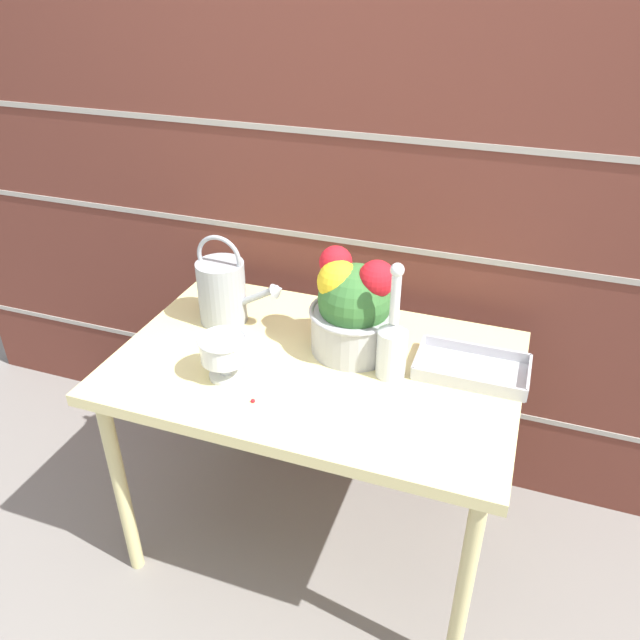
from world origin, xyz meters
The scene contains 9 objects.
ground_plane centered at (0.00, 0.00, 0.00)m, with size 12.00×12.00×0.00m, color gray.
brick_wall centered at (0.00, 0.51, 1.10)m, with size 3.60×0.08×2.20m.
patio_table centered at (0.00, 0.00, 0.67)m, with size 1.17×0.76×0.74m.
watering_can centered at (-0.36, 0.13, 0.85)m, with size 0.30×0.15×0.30m.
crystal_pedestal_bowl centered at (-0.21, -0.15, 0.83)m, with size 0.14×0.14×0.13m.
flower_planter centered at (0.08, 0.10, 0.88)m, with size 0.27×0.27×0.31m.
glass_decanter centered at (0.22, 0.01, 0.85)m, with size 0.08×0.08×0.35m.
wire_tray centered at (0.44, 0.10, 0.75)m, with size 0.32×0.19×0.04m.
fallen_petal centered at (-0.09, -0.23, 0.74)m, with size 0.01×0.01×0.01m.
Camera 1 is at (0.52, -1.41, 1.78)m, focal length 35.00 mm.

